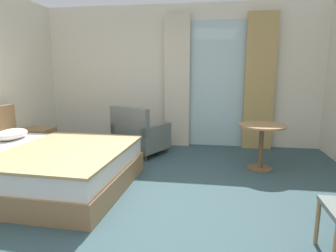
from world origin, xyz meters
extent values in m
cube|color=#334C51|center=(0.00, 0.00, -0.05)|extent=(6.09, 6.53, 0.10)
cube|color=silver|center=(0.00, 3.01, 1.38)|extent=(5.69, 0.12, 2.76)
cube|color=silver|center=(0.74, 2.93, 1.21)|extent=(1.12, 0.02, 2.43)
cube|color=beige|center=(-0.04, 2.83, 1.27)|extent=(0.49, 0.10, 2.54)
cube|color=tan|center=(1.52, 2.83, 1.27)|extent=(0.55, 0.10, 2.54)
cube|color=#9E754C|center=(-1.48, 0.43, 0.14)|extent=(2.24, 1.88, 0.27)
cube|color=white|center=(-1.48, 0.43, 0.38)|extent=(2.17, 1.82, 0.23)
cube|color=tan|center=(-1.12, 0.42, 0.51)|extent=(1.50, 1.83, 0.03)
ellipsoid|color=white|center=(-2.25, 0.89, 0.57)|extent=(0.38, 0.56, 0.15)
cube|color=#9E754C|center=(-2.42, 1.78, 0.24)|extent=(0.49, 0.46, 0.48)
cube|color=olive|center=(-2.42, 1.54, 0.33)|extent=(0.41, 0.01, 0.11)
cylinder|color=#9E754C|center=(1.60, -0.36, 0.20)|extent=(0.04, 0.04, 0.41)
cylinder|color=#9E754C|center=(1.59, -0.76, 0.20)|extent=(0.04, 0.04, 0.41)
cube|color=slate|center=(-0.59, 2.11, 0.25)|extent=(1.04, 1.02, 0.31)
cube|color=slate|center=(-0.73, 1.83, 0.64)|extent=(0.77, 0.45, 0.48)
cube|color=slate|center=(-0.28, 1.97, 0.49)|extent=(0.41, 0.72, 0.16)
cube|color=slate|center=(-0.90, 2.26, 0.49)|extent=(0.41, 0.72, 0.16)
cylinder|color=#4C3D2D|center=(-0.15, 2.26, 0.05)|extent=(0.04, 0.04, 0.10)
cylinder|color=#4C3D2D|center=(-0.76, 2.54, 0.05)|extent=(0.04, 0.04, 0.10)
cylinder|color=#4C3D2D|center=(-0.42, 1.68, 0.05)|extent=(0.04, 0.04, 0.10)
cylinder|color=#4C3D2D|center=(-1.03, 1.97, 0.05)|extent=(0.04, 0.04, 0.10)
cylinder|color=#9E754C|center=(1.41, 1.58, 0.68)|extent=(0.69, 0.69, 0.03)
cylinder|color=brown|center=(1.41, 1.58, 0.33)|extent=(0.07, 0.07, 0.67)
cylinder|color=brown|center=(1.41, 1.58, 0.01)|extent=(0.38, 0.38, 0.02)
camera|label=1|loc=(0.68, -2.82, 1.49)|focal=30.69mm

